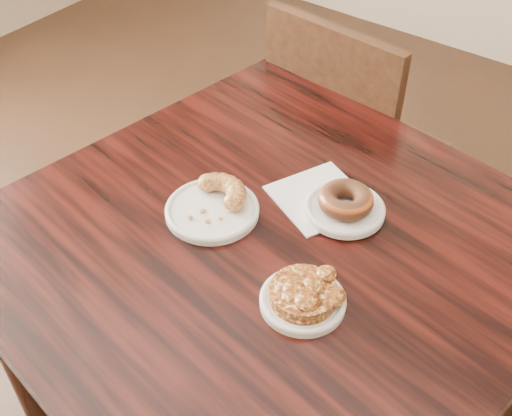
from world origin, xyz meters
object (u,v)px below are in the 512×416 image
Objects in this scene: cafe_table at (269,359)px; apple_fritter at (303,291)px; glazed_donut at (346,200)px; cruller_fragment at (212,201)px; chair_far at (358,153)px.

apple_fritter is at bearing -26.36° from cafe_table.
glazed_donut reaches higher than cruller_fragment.
glazed_donut reaches higher than cafe_table.
chair_far reaches higher than cafe_table.
apple_fritter is (0.30, -0.77, 0.33)m from chair_far.
glazed_donut is 0.25m from cruller_fragment.
cafe_table is 0.44m from glazed_donut.
cafe_table is at bearing 144.63° from apple_fritter.
apple_fritter reaches higher than cafe_table.
apple_fritter is at bearing -17.12° from cruller_fragment.
chair_far is at bearing 113.62° from cafe_table.
cafe_table is at bearing 109.77° from chair_far.
glazed_donut is (0.07, 0.13, 0.41)m from cafe_table.
cruller_fragment reaches higher than cafe_table.
glazed_donut is (0.25, -0.54, 0.33)m from chair_far.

